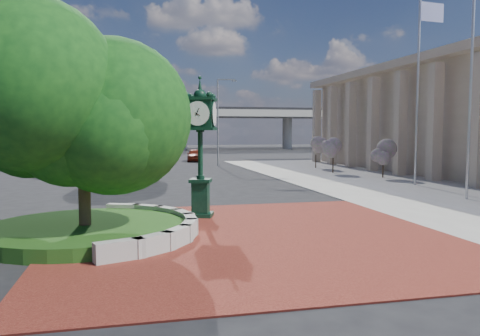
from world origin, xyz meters
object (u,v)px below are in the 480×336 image
(street_lamp_near, at_px, (220,115))
(street_lamp_far, at_px, (131,118))
(parked_car, at_px, (195,155))
(flagpole_a, at_px, (471,81))
(flagpole_b, at_px, (418,89))
(post_clock, at_px, (200,142))

(street_lamp_near, distance_m, street_lamp_far, 14.51)
(parked_car, distance_m, flagpole_a, 33.20)
(flagpole_b, distance_m, street_lamp_near, 20.26)
(post_clock, xyz_separation_m, street_lamp_near, (5.49, 25.90, 1.91))
(flagpole_a, xyz_separation_m, street_lamp_far, (-15.60, 36.18, -0.81))
(parked_car, relative_size, flagpole_a, 0.37)
(flagpole_a, distance_m, street_lamp_near, 25.30)
(post_clock, relative_size, street_lamp_near, 0.64)
(post_clock, distance_m, flagpole_a, 13.38)
(post_clock, xyz_separation_m, street_lamp_far, (-2.62, 37.93, 1.94))
(street_lamp_near, bearing_deg, post_clock, -101.96)
(parked_car, height_order, street_lamp_far, street_lamp_far)
(flagpole_a, relative_size, street_lamp_far, 1.34)
(street_lamp_near, height_order, street_lamp_far, street_lamp_far)
(flagpole_a, height_order, flagpole_b, flagpole_b)
(flagpole_a, distance_m, street_lamp_far, 39.40)
(flagpole_b, bearing_deg, parked_car, 111.12)
(flagpole_a, bearing_deg, post_clock, -172.30)
(post_clock, relative_size, flagpole_a, 0.47)
(parked_car, distance_m, street_lamp_near, 8.61)
(parked_car, xyz_separation_m, street_lamp_far, (-6.68, 4.58, 4.10))
(post_clock, height_order, parked_car, post_clock)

